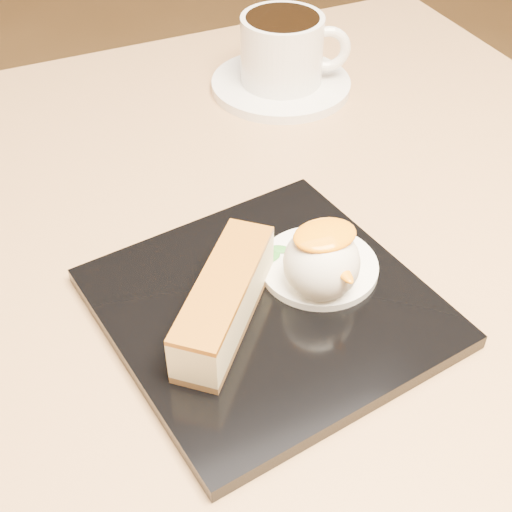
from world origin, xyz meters
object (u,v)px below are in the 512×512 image
table (263,370)px  saucer (281,85)px  coffee_cup (284,48)px  cheesecake (225,301)px  ice_cream_scoop (322,263)px  dessert_plate (267,307)px

table → saucer: saucer is taller
coffee_cup → cheesecake: bearing=-100.2°
ice_cream_scoop → coffee_cup: 0.32m
cheesecake → ice_cream_scoop: (0.08, 0.00, 0.01)m
table → dessert_plate: size_ratio=3.64×
dessert_plate → ice_cream_scoop: (0.04, -0.01, 0.03)m
saucer → table: bearing=-118.6°
ice_cream_scoop → saucer: size_ratio=0.37×
coffee_cup → ice_cream_scoop: bearing=-89.0°
cheesecake → saucer: cheesecake is taller
saucer → coffee_cup: coffee_cup is taller
table → cheesecake: bearing=-131.8°
ice_cream_scoop → coffee_cup: coffee_cup is taller
dessert_plate → ice_cream_scoop: ice_cream_scoop is taller
table → coffee_cup: bearing=60.9°
cheesecake → saucer: size_ratio=0.78×
saucer → coffee_cup: size_ratio=1.33×
saucer → coffee_cup: bearing=-22.3°
dessert_plate → ice_cream_scoop: 0.05m
table → dessert_plate: bearing=-113.4°
dessert_plate → cheesecake: bearing=-171.9°
table → ice_cream_scoop: size_ratio=14.45×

